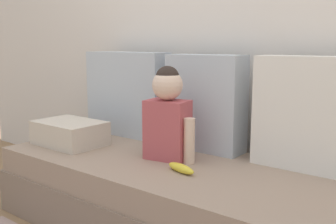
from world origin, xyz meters
TOP-DOWN VIEW (x-y plane):
  - couch at (0.00, 0.00)m, footprint 1.92×0.80m
  - throw_pillow_left at (-0.60, 0.30)m, footprint 0.60×0.16m
  - throw_pillow_center at (0.00, 0.30)m, footprint 0.44×0.16m
  - throw_pillow_right at (0.60, 0.30)m, footprint 0.55×0.16m
  - toddler at (-0.05, 0.03)m, footprint 0.33×0.18m
  - banana at (0.14, -0.11)m, footprint 0.18×0.08m
  - folded_blanket at (-0.68, -0.10)m, footprint 0.40×0.28m

SIDE VIEW (x-z plane):
  - couch at x=0.00m, z-range 0.00..0.38m
  - banana at x=0.14m, z-range 0.38..0.42m
  - folded_blanket at x=-0.68m, z-range 0.38..0.52m
  - toddler at x=-0.05m, z-range 0.37..0.85m
  - throw_pillow_center at x=0.00m, z-range 0.38..0.91m
  - throw_pillow_right at x=0.60m, z-range 0.38..0.91m
  - throw_pillow_left at x=-0.60m, z-range 0.38..0.91m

